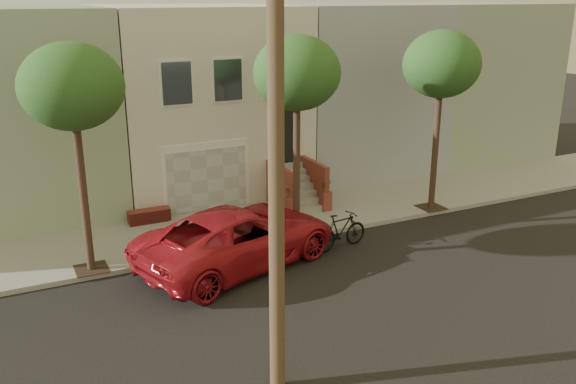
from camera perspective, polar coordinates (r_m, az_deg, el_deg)
name	(u,v)px	position (r m, az deg, el deg)	size (l,w,h in m)	color
ground	(328,291)	(16.64, 3.78, -9.19)	(90.00, 90.00, 0.00)	black
sidewalk	(251,224)	(21.01, -3.45, -3.02)	(40.00, 3.70, 0.15)	#9C9A8E
house_row	(194,96)	(25.43, -8.75, 8.84)	(33.10, 11.70, 7.00)	beige
tree_left	(72,88)	(16.98, -19.40, 9.08)	(2.70, 2.57, 6.30)	#2D2116
tree_mid	(297,74)	(18.87, 0.84, 10.87)	(2.70, 2.57, 6.30)	#2D2116
tree_right	(442,65)	(21.89, 14.06, 11.33)	(2.70, 2.57, 6.30)	#2D2116
pickup_truck	(238,237)	(17.90, -4.63, -4.17)	(2.86, 6.20, 1.72)	#AD1721
motorcycle	(341,231)	(19.11, 4.92, -3.61)	(0.55, 1.93, 1.16)	black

